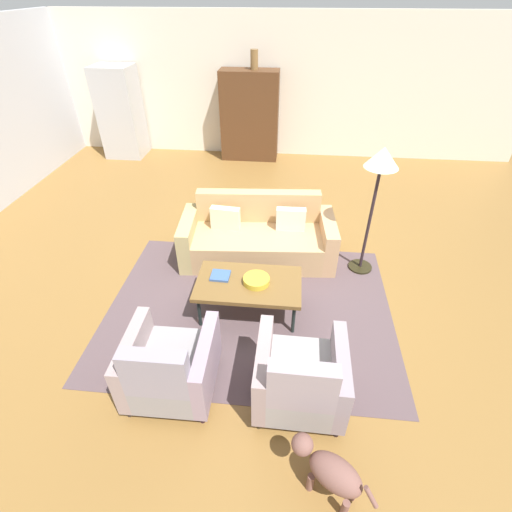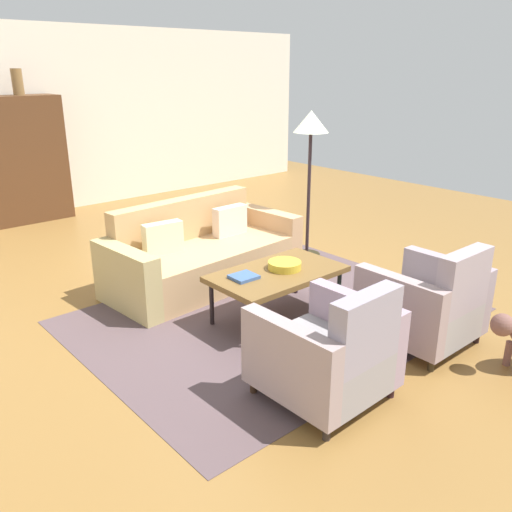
% 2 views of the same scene
% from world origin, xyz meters
% --- Properties ---
extents(ground_plane, '(11.72, 11.72, 0.00)m').
position_xyz_m(ground_plane, '(0.00, 0.00, 0.00)').
color(ground_plane, olive).
extents(wall_back, '(9.77, 0.12, 2.80)m').
position_xyz_m(wall_back, '(0.00, 4.36, 1.40)').
color(wall_back, silver).
rests_on(wall_back, ground).
extents(area_rug, '(3.40, 2.60, 0.01)m').
position_xyz_m(area_rug, '(-0.27, -0.79, 0.00)').
color(area_rug, '#564447').
rests_on(area_rug, ground).
extents(couch, '(2.16, 1.05, 0.86)m').
position_xyz_m(couch, '(-0.28, 0.34, 0.29)').
color(couch, tan).
rests_on(couch, ground).
extents(coffee_table, '(1.20, 0.70, 0.46)m').
position_xyz_m(coffee_table, '(-0.27, -0.84, 0.42)').
color(coffee_table, black).
rests_on(coffee_table, ground).
extents(armchair_left, '(0.81, 0.81, 0.88)m').
position_xyz_m(armchair_left, '(-0.87, -2.01, 0.34)').
color(armchair_left, '#311F14').
rests_on(armchair_left, ground).
extents(armchair_right, '(0.81, 0.81, 0.88)m').
position_xyz_m(armchair_right, '(0.33, -2.01, 0.34)').
color(armchair_right, '#2E221C').
rests_on(armchair_right, ground).
extents(fruit_bowl, '(0.30, 0.30, 0.07)m').
position_xyz_m(fruit_bowl, '(-0.18, -0.84, 0.49)').
color(fruit_bowl, gold).
rests_on(fruit_bowl, coffee_table).
extents(book_stack, '(0.22, 0.20, 0.03)m').
position_xyz_m(book_stack, '(-0.61, -0.78, 0.47)').
color(book_stack, '#3A5B96').
rests_on(book_stack, coffee_table).
extents(cabinet, '(1.20, 0.51, 1.80)m').
position_xyz_m(cabinet, '(-0.81, 4.01, 0.90)').
color(cabinet, '#51301B').
rests_on(cabinet, ground).
extents(vase_tall, '(0.15, 0.15, 0.36)m').
position_xyz_m(vase_tall, '(-0.71, 4.01, 1.98)').
color(vase_tall, brown).
rests_on(vase_tall, cabinet).
extents(refrigerator, '(0.80, 0.73, 1.85)m').
position_xyz_m(refrigerator, '(-3.60, 3.91, 0.93)').
color(refrigerator, '#B7BABF').
rests_on(refrigerator, ground).
extents(floor_lamp, '(0.40, 0.40, 1.72)m').
position_xyz_m(floor_lamp, '(1.16, 0.15, 1.44)').
color(floor_lamp, black).
rests_on(floor_lamp, ground).
extents(dog, '(0.62, 0.45, 0.48)m').
position_xyz_m(dog, '(0.55, -2.74, 0.31)').
color(dog, brown).
rests_on(dog, ground).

